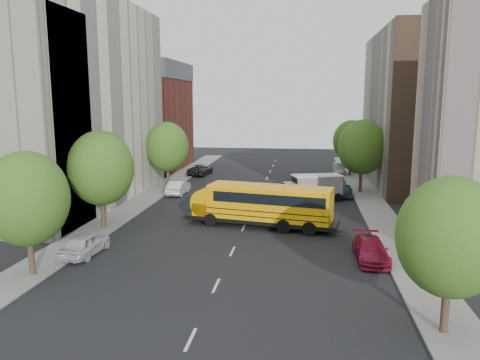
% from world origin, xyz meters
% --- Properties ---
extents(ground, '(120.00, 120.00, 0.00)m').
position_xyz_m(ground, '(0.00, 0.00, 0.00)').
color(ground, black).
rests_on(ground, ground).
extents(sidewalk_left, '(3.00, 80.00, 0.12)m').
position_xyz_m(sidewalk_left, '(-11.50, 5.00, 0.06)').
color(sidewalk_left, slate).
rests_on(sidewalk_left, ground).
extents(sidewalk_right, '(3.00, 80.00, 0.12)m').
position_xyz_m(sidewalk_right, '(11.50, 5.00, 0.06)').
color(sidewalk_right, slate).
rests_on(sidewalk_right, ground).
extents(lane_markings, '(0.15, 64.00, 0.01)m').
position_xyz_m(lane_markings, '(0.00, 10.00, 0.01)').
color(lane_markings, silver).
rests_on(lane_markings, ground).
extents(building_left_cream, '(10.00, 26.00, 20.00)m').
position_xyz_m(building_left_cream, '(-18.00, 6.00, 10.00)').
color(building_left_cream, beige).
rests_on(building_left_cream, ground).
extents(building_left_redbrick, '(10.00, 15.00, 13.00)m').
position_xyz_m(building_left_redbrick, '(-18.00, 28.00, 6.50)').
color(building_left_redbrick, maroon).
rests_on(building_left_redbrick, ground).
extents(building_left_near, '(10.00, 7.00, 17.00)m').
position_xyz_m(building_left_near, '(-18.00, -4.50, 8.50)').
color(building_left_near, tan).
rests_on(building_left_near, ground).
extents(building_right_far, '(10.00, 22.00, 18.00)m').
position_xyz_m(building_right_far, '(18.00, 20.00, 9.00)').
color(building_right_far, tan).
rests_on(building_right_far, ground).
extents(building_right_sidewall, '(10.10, 0.30, 18.00)m').
position_xyz_m(building_right_sidewall, '(18.00, 9.00, 9.00)').
color(building_right_sidewall, brown).
rests_on(building_right_sidewall, ground).
extents(street_tree_0, '(4.80, 4.80, 7.41)m').
position_xyz_m(street_tree_0, '(-11.00, -14.00, 4.64)').
color(street_tree_0, '#38281C').
rests_on(street_tree_0, ground).
extents(street_tree_1, '(5.12, 5.12, 7.90)m').
position_xyz_m(street_tree_1, '(-11.00, -4.00, 4.95)').
color(street_tree_1, '#38281C').
rests_on(street_tree_1, ground).
extents(street_tree_2, '(4.99, 4.99, 7.71)m').
position_xyz_m(street_tree_2, '(-11.00, 14.00, 4.83)').
color(street_tree_2, '#38281C').
rests_on(street_tree_2, ground).
extents(street_tree_3, '(4.61, 4.61, 7.11)m').
position_xyz_m(street_tree_3, '(11.00, -18.00, 4.45)').
color(street_tree_3, '#38281C').
rests_on(street_tree_3, ground).
extents(street_tree_4, '(5.25, 5.25, 8.10)m').
position_xyz_m(street_tree_4, '(11.00, 14.00, 5.08)').
color(street_tree_4, '#38281C').
rests_on(street_tree_4, ground).
extents(street_tree_5, '(4.86, 4.86, 7.51)m').
position_xyz_m(street_tree_5, '(11.00, 26.00, 4.70)').
color(street_tree_5, '#38281C').
rests_on(street_tree_5, ground).
extents(school_bus, '(12.68, 5.16, 3.49)m').
position_xyz_m(school_bus, '(1.26, -1.42, 1.95)').
color(school_bus, black).
rests_on(school_bus, ground).
extents(safari_truck, '(6.59, 4.07, 2.67)m').
position_xyz_m(safari_truck, '(5.69, 9.06, 1.41)').
color(safari_truck, black).
rests_on(safari_truck, ground).
extents(parked_car_0, '(2.03, 4.54, 1.52)m').
position_xyz_m(parked_car_0, '(-9.60, -10.05, 0.76)').
color(parked_car_0, silver).
rests_on(parked_car_0, ground).
extents(parked_car_1, '(1.68, 4.71, 1.55)m').
position_xyz_m(parked_car_1, '(-8.80, 10.45, 0.77)').
color(parked_car_1, silver).
rests_on(parked_car_1, ground).
extents(parked_car_2, '(2.90, 5.46, 1.46)m').
position_xyz_m(parked_car_2, '(-9.29, 23.67, 0.73)').
color(parked_car_2, black).
rests_on(parked_car_2, ground).
extents(parked_car_3, '(2.09, 4.92, 1.41)m').
position_xyz_m(parked_car_3, '(9.11, -8.56, 0.71)').
color(parked_car_3, maroon).
rests_on(parked_car_3, ground).
extents(parked_car_4, '(1.77, 3.91, 1.30)m').
position_xyz_m(parked_car_4, '(9.17, 11.39, 0.65)').
color(parked_car_4, '#304054').
rests_on(parked_car_4, ground).
extents(parked_car_5, '(1.64, 4.58, 1.50)m').
position_xyz_m(parked_car_5, '(9.60, 27.04, 0.75)').
color(parked_car_5, gray).
rests_on(parked_car_5, ground).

